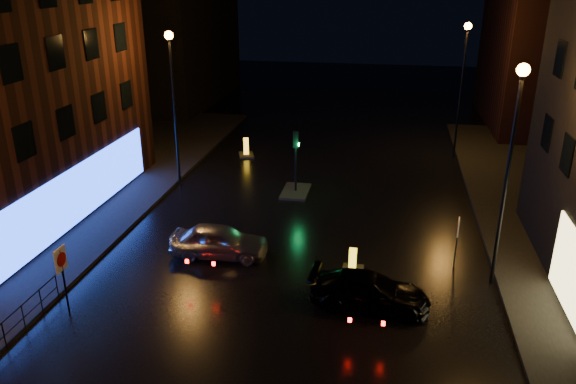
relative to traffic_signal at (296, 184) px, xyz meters
name	(u,v)px	position (x,y,z in m)	size (l,w,h in m)	color
ground	(259,358)	(1.20, -14.00, -0.50)	(120.00, 120.00, 0.00)	black
pavement_left	(14,219)	(-12.80, -6.00, -0.43)	(12.00, 44.00, 0.15)	black
building_far_left	(171,22)	(-14.80, 21.00, 6.50)	(8.00, 16.00, 14.00)	black
building_far_right	(549,45)	(16.20, 18.00, 5.50)	(8.00, 14.00, 12.00)	black
street_lamp_lfar	(173,86)	(-6.60, 0.00, 5.06)	(0.44, 0.44, 8.37)	black
street_lamp_rnear	(512,145)	(9.00, -8.00, 5.06)	(0.44, 0.44, 8.37)	black
street_lamp_rfar	(463,70)	(9.00, 8.00, 5.06)	(0.44, 0.44, 8.37)	black
traffic_signal	(296,184)	(0.00, 0.00, 0.00)	(1.40, 2.40, 3.45)	black
guard_railing	(3,329)	(-6.80, -15.00, 0.24)	(0.05, 6.04, 1.00)	black
silver_hatchback	(219,241)	(-1.94, -7.74, 0.19)	(1.63, 4.06, 1.38)	#AFB1B7
dark_sedan	(369,291)	(4.42, -10.47, 0.12)	(1.74, 4.28, 1.24)	black
bollard_near	(352,268)	(3.67, -8.22, -0.26)	(0.89, 1.29, 1.09)	black
bollard_far	(246,152)	(-4.24, 5.82, -0.24)	(1.31, 1.59, 1.20)	black
road_sign_left	(62,265)	(-5.88, -12.84, 1.44)	(0.08, 0.63, 2.59)	black
road_sign_right	(458,231)	(7.70, -6.93, 1.09)	(0.11, 0.52, 2.12)	black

